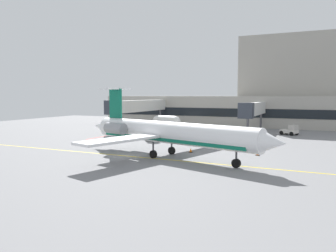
% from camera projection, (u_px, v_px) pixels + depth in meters
% --- Properties ---
extents(ground, '(120.00, 120.00, 0.11)m').
position_uv_depth(ground, '(133.00, 156.00, 39.13)').
color(ground, slate).
extents(terminal_building, '(78.05, 13.62, 20.77)m').
position_uv_depth(terminal_building, '(277.00, 96.00, 76.73)').
color(terminal_building, '#ADA89E').
rests_on(terminal_building, ground).
extents(jet_bridge_west, '(2.40, 17.99, 5.86)m').
position_uv_depth(jet_bridge_west, '(254.00, 109.00, 62.58)').
color(jet_bridge_west, silver).
rests_on(jet_bridge_west, ground).
extents(jet_bridge_east, '(2.40, 22.64, 6.18)m').
position_uv_depth(jet_bridge_east, '(138.00, 106.00, 70.31)').
color(jet_bridge_east, silver).
rests_on(jet_bridge_east, ground).
extents(regional_jet, '(27.04, 21.71, 8.06)m').
position_uv_depth(regional_jet, '(166.00, 132.00, 38.34)').
color(regional_jet, white).
rests_on(regional_jet, ground).
extents(baggage_tug, '(3.30, 2.95, 1.84)m').
position_uv_depth(baggage_tug, '(290.00, 130.00, 59.61)').
color(baggage_tug, silver).
rests_on(baggage_tug, ground).
extents(pushback_tractor, '(2.36, 4.07, 1.98)m').
position_uv_depth(pushback_tractor, '(164.00, 129.00, 61.76)').
color(pushback_tractor, '#E5B20C').
rests_on(pushback_tractor, ground).
extents(belt_loader, '(2.27, 3.23, 2.26)m').
position_uv_depth(belt_loader, '(154.00, 134.00, 52.36)').
color(belt_loader, silver).
rests_on(belt_loader, ground).
extents(fuel_tank, '(6.81, 3.17, 2.74)m').
position_uv_depth(fuel_tank, '(166.00, 121.00, 72.01)').
color(fuel_tank, white).
rests_on(fuel_tank, ground).
extents(safety_cone_alpha, '(0.47, 0.47, 0.55)m').
position_uv_depth(safety_cone_alpha, '(191.00, 150.00, 41.55)').
color(safety_cone_alpha, orange).
rests_on(safety_cone_alpha, ground).
extents(safety_cone_bravo, '(0.47, 0.47, 0.55)m').
position_uv_depth(safety_cone_bravo, '(258.00, 153.00, 39.45)').
color(safety_cone_bravo, orange).
rests_on(safety_cone_bravo, ground).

